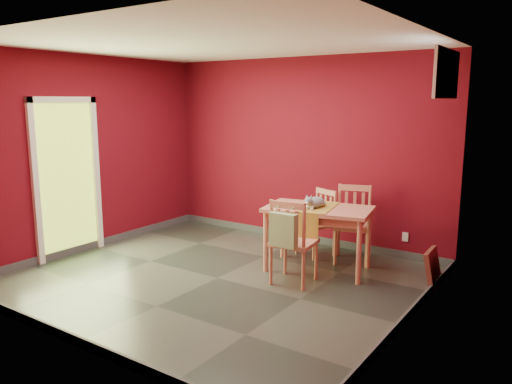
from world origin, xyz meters
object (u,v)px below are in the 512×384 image
Objects in this scene: dining_table at (318,215)px; cat at (315,200)px; chair_far_left at (318,222)px; tote_bag at (284,230)px; chair_near at (292,241)px; chair_far_right at (353,223)px; picture_frame at (433,269)px.

cat is (-0.02, -0.05, 0.19)m from dining_table.
tote_bag is (0.28, -1.38, 0.23)m from chair_far_left.
cat reaches higher than chair_far_left.
cat reaches higher than dining_table.
dining_table is 3.65× the size of cat.
chair_near is 0.66m from cat.
chair_far_left is 1.18m from chair_near.
chair_far_left is at bearing 101.63° from tote_bag.
chair_far_right reaches higher than tote_bag.
chair_far_left is at bearing 103.05° from chair_near.
chair_near is 0.29m from tote_bag.
dining_table is 0.67m from chair_far_left.
chair_near is at bearing -150.12° from picture_frame.
tote_bag is 0.80m from cat.
dining_table is at bearing -171.65° from picture_frame.
dining_table is 0.62m from chair_near.
dining_table is 0.65m from chair_far_right.
chair_near is at bearing -91.96° from dining_table.
chair_near is 1.61m from picture_frame.
chair_far_left is 2.35× the size of cat.
tote_bag is 1.01× the size of picture_frame.
chair_far_left is 2.04× the size of picture_frame.
chair_far_left is at bearing 110.56° from cat.
chair_near is (-0.23, -1.18, 0.00)m from chair_far_right.
chair_near reaches higher than tote_bag.
chair_far_right reaches higher than chair_far_left.
cat is (-0.00, 0.54, 0.38)m from chair_near.
picture_frame is at bearing 36.95° from tote_bag.
dining_table is 0.20m from cat.
chair_far_left is at bearing 117.18° from dining_table.
chair_far_right reaches higher than picture_frame.
chair_far_right is 2.23× the size of tote_bag.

